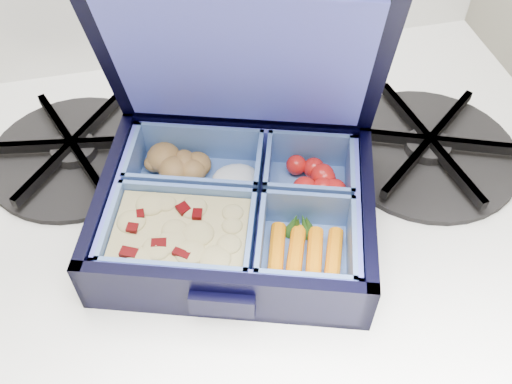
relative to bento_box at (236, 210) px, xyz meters
name	(u,v)px	position (x,y,z in m)	size (l,w,h in m)	color
bento_box	(236,210)	(0.00, 0.00, 0.00)	(0.25, 0.20, 0.06)	black
burner_grate	(428,145)	(0.22, 0.05, -0.02)	(0.20, 0.20, 0.03)	black
burner_grate_rear	(74,150)	(-0.15, 0.13, -0.02)	(0.19, 0.19, 0.02)	black
fork	(255,115)	(0.05, 0.16, -0.03)	(0.02, 0.18, 0.01)	silver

